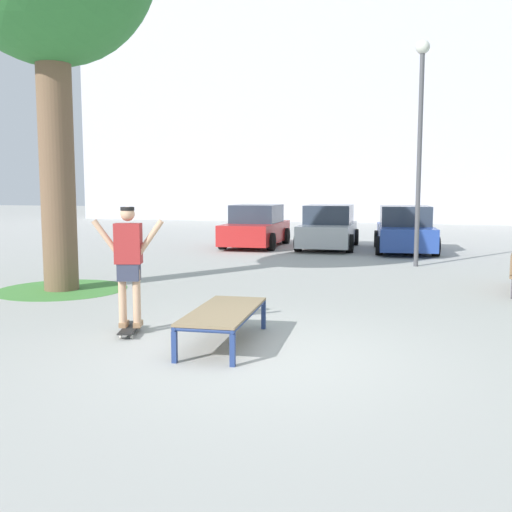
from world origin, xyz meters
TOP-DOWN VIEW (x-y plane):
  - ground_plane at (0.00, 0.00)m, footprint 120.00×120.00m
  - building_facade at (0.17, 31.47)m, footprint 42.99×4.00m
  - skate_box at (-0.53, 0.42)m, footprint 0.91×1.95m
  - skateboard at (-1.98, 0.57)m, footprint 0.42×0.82m
  - skater at (-1.98, 0.57)m, footprint 0.98×0.39m
  - grass_patch_near_left at (-5.10, 3.43)m, footprint 2.61×2.61m
  - car_red at (-3.85, 13.30)m, footprint 2.05×4.27m
  - car_silver at (-1.25, 13.43)m, footprint 2.07×4.28m
  - car_blue at (1.35, 13.06)m, footprint 2.23×4.35m
  - light_post at (1.78, 9.21)m, footprint 0.36×0.36m

SIDE VIEW (x-z plane):
  - ground_plane at x=0.00m, z-range 0.00..0.00m
  - grass_patch_near_left at x=-5.10m, z-range 0.00..0.01m
  - skateboard at x=-1.98m, z-range 0.03..0.12m
  - skate_box at x=-0.53m, z-range 0.18..0.64m
  - car_red at x=-3.85m, z-range -0.06..1.44m
  - car_silver at x=-1.25m, z-range -0.06..1.44m
  - car_blue at x=1.35m, z-range -0.06..1.44m
  - skater at x=-1.98m, z-range 0.22..1.92m
  - light_post at x=1.78m, z-range 0.91..6.74m
  - building_facade at x=0.17m, z-range 0.00..14.98m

